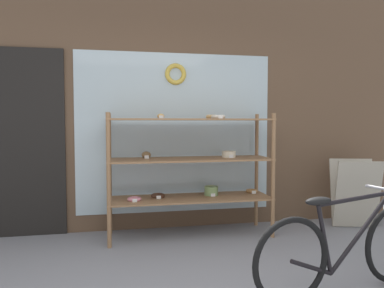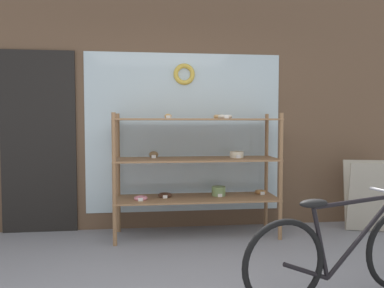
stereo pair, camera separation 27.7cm
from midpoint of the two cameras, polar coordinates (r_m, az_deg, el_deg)
name	(u,v)px [view 1 (the left image)]	position (r m, az deg, el deg)	size (l,w,h in m)	color
storefront_facade	(155,106)	(4.53, -7.39, 5.75)	(6.18, 0.13, 3.00)	brown
display_case	(191,162)	(4.19, -1.98, -2.83)	(1.81, 0.55, 1.38)	#8E6642
bicycle	(346,248)	(3.05, 20.00, -14.76)	(1.61, 0.48, 0.76)	black
sandwich_board	(355,193)	(4.93, 22.11, -7.00)	(0.60, 0.50, 0.82)	#B2A893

